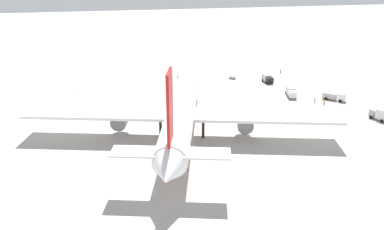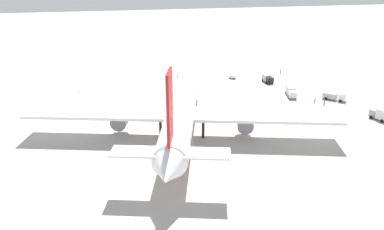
{
  "view_description": "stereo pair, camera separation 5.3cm",
  "coord_description": "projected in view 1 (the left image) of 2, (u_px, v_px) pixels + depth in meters",
  "views": [
    {
      "loc": [
        -85.58,
        17.09,
        39.2
      ],
      "look_at": [
        -0.52,
        -2.3,
        4.8
      ],
      "focal_mm": 35.02,
      "sensor_mm": 36.0,
      "label": 1
    },
    {
      "loc": [
        -85.59,
        17.04,
        39.2
      ],
      "look_at": [
        -0.52,
        -2.3,
        4.8
      ],
      "focal_mm": 35.02,
      "sensor_mm": 36.0,
      "label": 2
    }
  ],
  "objects": [
    {
      "name": "ground_worker_0",
      "position": [
        281.0,
        71.0,
        149.0
      ],
      "size": [
        0.55,
        0.55,
        1.77
      ],
      "color": "navy",
      "rests_on": "ground"
    },
    {
      "name": "service_truck_2",
      "position": [
        291.0,
        91.0,
        122.02
      ],
      "size": [
        7.35,
        4.31,
        2.94
      ],
      "color": "white",
      "rests_on": "ground"
    },
    {
      "name": "airliner",
      "position": [
        182.0,
        109.0,
        91.8
      ],
      "size": [
        69.25,
        75.51,
        23.38
      ],
      "color": "white",
      "rests_on": "ground"
    },
    {
      "name": "ground_worker_2",
      "position": [
        324.0,
        102.0,
        114.38
      ],
      "size": [
        0.54,
        0.54,
        1.79
      ],
      "color": "navy",
      "rests_on": "ground"
    },
    {
      "name": "service_truck_1",
      "position": [
        381.0,
        114.0,
        102.77
      ],
      "size": [
        5.66,
        3.8,
        3.25
      ],
      "color": "#999EA5",
      "rests_on": "ground"
    },
    {
      "name": "service_truck_4",
      "position": [
        267.0,
        78.0,
        136.75
      ],
      "size": [
        5.26,
        2.82,
        2.8
      ],
      "color": "black",
      "rests_on": "ground"
    },
    {
      "name": "baggage_cart_1",
      "position": [
        181.0,
        76.0,
        142.81
      ],
      "size": [
        2.62,
        2.96,
        1.4
      ],
      "color": "gray",
      "rests_on": "ground"
    },
    {
      "name": "service_truck_3",
      "position": [
        334.0,
        96.0,
        118.42
      ],
      "size": [
        6.43,
        6.42,
        2.56
      ],
      "color": "white",
      "rests_on": "ground"
    },
    {
      "name": "ground_worker_1",
      "position": [
        315.0,
        100.0,
        116.66
      ],
      "size": [
        0.52,
        0.52,
        1.62
      ],
      "color": "#3F3F47",
      "rests_on": "ground"
    },
    {
      "name": "traffic_cone_0",
      "position": [
        79.0,
        91.0,
        127.12
      ],
      "size": [
        0.36,
        0.36,
        0.55
      ],
      "primitive_type": "cone",
      "color": "orange",
      "rests_on": "ground"
    },
    {
      "name": "baggage_cart_0",
      "position": [
        232.0,
        77.0,
        141.47
      ],
      "size": [
        2.7,
        2.68,
        1.26
      ],
      "color": "gray",
      "rests_on": "ground"
    },
    {
      "name": "ground_plane",
      "position": [
        183.0,
        132.0,
        95.54
      ],
      "size": [
        600.0,
        600.0,
        0.0
      ],
      "primitive_type": "plane",
      "color": "#ADA8A0"
    }
  ]
}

